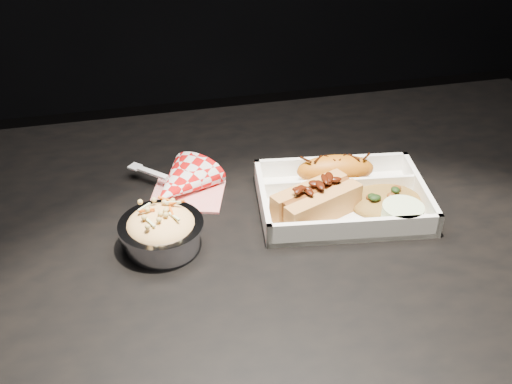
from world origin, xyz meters
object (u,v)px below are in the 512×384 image
foil_coleslaw_cup (161,229)px  food_tray (342,200)px  hotdog (316,200)px  napkin_fork (180,184)px  fried_pastry (335,170)px  dining_table (287,269)px

foil_coleslaw_cup → food_tray: bearing=7.8°
hotdog → napkin_fork: size_ratio=0.92×
napkin_fork → fried_pastry: bearing=35.9°
dining_table → napkin_fork: 0.21m
food_tray → fried_pastry: (0.01, 0.05, 0.02)m
hotdog → fried_pastry: bearing=31.2°
fried_pastry → napkin_fork: size_ratio=0.80×
fried_pastry → foil_coleslaw_cup: 0.30m
food_tray → foil_coleslaw_cup: 0.28m
food_tray → napkin_fork: bearing=166.4°
dining_table → fried_pastry: (0.10, 0.08, 0.12)m
dining_table → hotdog: size_ratio=8.48×
dining_table → foil_coleslaw_cup: (-0.19, -0.01, 0.12)m
food_tray → hotdog: 0.06m
dining_table → fried_pastry: bearing=39.2°
dining_table → hotdog: bearing=3.6°
food_tray → foil_coleslaw_cup: bearing=-164.8°
fried_pastry → hotdog: hotdog is taller
hotdog → foil_coleslaw_cup: 0.23m
food_tray → napkin_fork: (-0.24, 0.09, 0.01)m
foil_coleslaw_cup → dining_table: bearing=4.4°
hotdog → foil_coleslaw_cup: (-0.23, -0.02, -0.00)m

